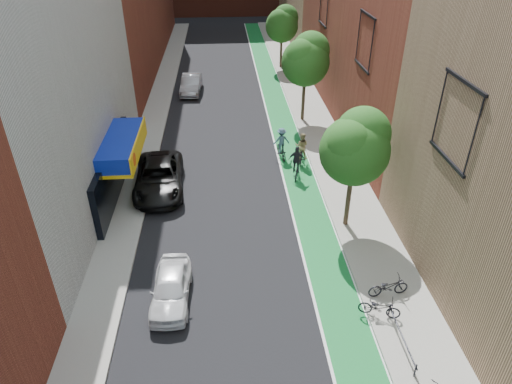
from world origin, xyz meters
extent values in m
cube|color=#11652A|center=(4.00, 26.00, 0.01)|extent=(2.00, 68.00, 0.01)
cube|color=gray|center=(-6.00, 26.00, 0.07)|extent=(2.00, 68.00, 0.15)
cube|color=gray|center=(6.50, 26.00, 0.07)|extent=(3.00, 68.00, 0.15)
cube|color=silver|center=(-11.00, 14.00, 6.00)|extent=(8.00, 20.00, 12.00)
cylinder|color=#332619|center=(5.60, 10.00, 1.65)|extent=(0.24, 0.24, 3.30)
sphere|color=#15511A|center=(5.60, 10.00, 4.38)|extent=(3.36, 3.36, 3.36)
sphere|color=#15511A|center=(6.00, 10.30, 5.10)|extent=(2.64, 2.64, 2.64)
sphere|color=#15511A|center=(5.30, 9.70, 4.86)|extent=(2.40, 2.40, 2.40)
cylinder|color=#332619|center=(5.60, 24.00, 1.73)|extent=(0.24, 0.24, 3.47)
sphere|color=#15511A|center=(5.60, 24.00, 4.60)|extent=(3.53, 3.53, 3.53)
sphere|color=#15511A|center=(6.00, 24.30, 5.36)|extent=(2.77, 2.77, 2.77)
sphere|color=#15511A|center=(5.30, 23.70, 5.10)|extent=(2.52, 2.52, 2.52)
cylinder|color=#332619|center=(5.60, 38.00, 1.59)|extent=(0.24, 0.24, 3.19)
sphere|color=#15511A|center=(5.60, 38.00, 4.23)|extent=(3.25, 3.25, 3.25)
sphere|color=#15511A|center=(6.00, 38.30, 4.93)|extent=(2.55, 2.55, 2.55)
sphere|color=#15511A|center=(5.30, 37.70, 4.70)|extent=(2.32, 2.32, 2.32)
imported|color=silver|center=(-3.00, 5.34, 0.66)|extent=(1.65, 3.92, 1.32)
imported|color=black|center=(-4.43, 14.46, 0.82)|extent=(3.05, 6.04, 1.64)
imported|color=gray|center=(-3.32, 31.18, 0.77)|extent=(1.86, 4.73, 1.53)
imported|color=black|center=(4.39, 17.01, 0.50)|extent=(0.88, 1.73, 1.00)
imported|color=#928355|center=(4.39, 17.11, 1.21)|extent=(0.98, 0.85, 1.73)
imported|color=black|center=(3.80, 15.18, 0.41)|extent=(0.89, 1.63, 0.81)
imported|color=#222029|center=(3.80, 15.28, 1.21)|extent=(1.08, 0.65, 1.72)
imported|color=black|center=(3.20, 17.95, 0.56)|extent=(0.85, 1.92, 1.12)
imported|color=#3F6171|center=(3.20, 18.05, 1.21)|extent=(1.20, 0.82, 1.71)
imported|color=black|center=(6.12, 4.77, 0.61)|extent=(1.82, 0.80, 0.93)
imported|color=black|center=(5.40, 3.66, 0.59)|extent=(1.77, 1.09, 0.88)
camera|label=1|loc=(-0.50, -8.96, 14.12)|focal=32.00mm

